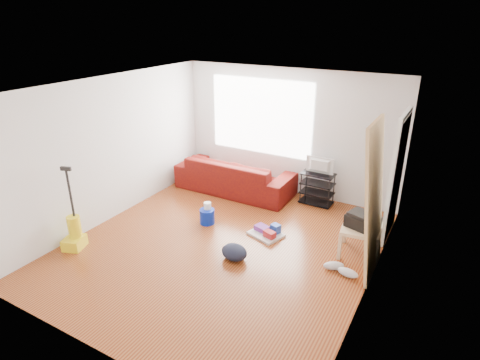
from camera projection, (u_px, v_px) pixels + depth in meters
The scene contains 13 objects.
room at pixel (230, 171), 6.00m from camera, with size 4.51×5.01×2.51m.
sofa at pixel (235, 191), 8.37m from camera, with size 2.42×0.95×0.71m, color #3F070E.
tv_stand at pixel (317, 188), 7.70m from camera, with size 0.63×0.37×0.62m.
tv at pixel (319, 166), 7.53m from camera, with size 0.54×0.07×0.31m, color black.
side_table at pixel (361, 232), 6.03m from camera, with size 0.64×0.64×0.47m.
printer at pixel (363, 221), 5.96m from camera, with size 0.52×0.45×0.23m.
bucket at pixel (207, 223), 7.09m from camera, with size 0.26×0.26×0.26m, color #0721A5.
toilet_paper at pixel (208, 212), 7.05m from camera, with size 0.13×0.13×0.12m, color white.
cleaning_tray at pixel (267, 232), 6.68m from camera, with size 0.62×0.55×0.19m.
backpack at pixel (234, 259), 6.06m from camera, with size 0.42×0.33×0.23m, color black.
sneakers at pixel (341, 269), 5.71m from camera, with size 0.55×0.28×0.12m.
vacuum at pixel (74, 233), 6.27m from camera, with size 0.37×0.40×1.34m.
door_panel at pixel (364, 270), 5.80m from camera, with size 0.04×0.88×2.20m, color tan.
Camera 1 is at (2.95, -4.64, 3.44)m, focal length 30.00 mm.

